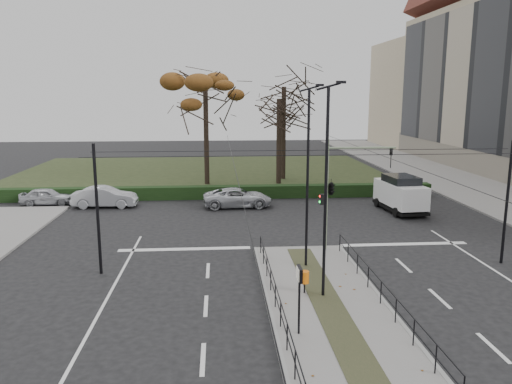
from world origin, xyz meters
The scene contains 19 objects.
ground centered at (0.00, 0.00, 0.00)m, with size 140.00×140.00×0.00m, color black.
median_island centered at (0.00, -2.50, 0.07)m, with size 4.40×15.00×0.14m, color slate.
sidewalk_east centered at (18.00, 22.00, 0.07)m, with size 8.00×90.00×0.14m, color slate.
park centered at (-6.00, 32.00, 0.05)m, with size 38.00×26.00×0.10m, color #273018.
hedge centered at (-6.00, 18.60, 0.50)m, with size 38.00×1.00×1.00m, color black.
median_railing centered at (0.00, -2.60, 0.98)m, with size 4.14×13.24×0.92m.
catenary centered at (0.00, 1.62, 3.42)m, with size 20.00×34.00×6.00m.
traffic_light centered at (1.72, 4.50, 3.48)m, with size 3.90×2.23×5.74m.
litter_bin centered at (-0.71, -1.32, 0.80)m, with size 0.36×0.36×0.92m.
info_panel centered at (-1.51, -4.80, 1.99)m, with size 0.13×0.61×2.36m.
streetlamp_median_near centered at (0.01, -1.65, 4.44)m, with size 0.71×0.14×8.46m.
streetlamp_median_far centered at (-0.05, 1.96, 4.42)m, with size 0.70×0.14×8.42m.
parked_car_first centered at (-16.96, 17.14, 0.65)m, with size 1.52×3.79×1.29m, color #AFB1B7.
parked_car_second centered at (-12.46, 16.08, 0.76)m, with size 1.61×4.61×1.52m, color #AFB1B7.
parked_car_fourth centered at (-2.76, 15.40, 0.70)m, with size 2.31×5.02×1.39m, color #AFB1B7.
white_van centered at (8.57, 13.12, 1.33)m, with size 2.56×5.03×2.56m.
rust_tree centered at (-5.21, 24.87, 8.67)m, with size 7.63×7.63×11.30m.
bare_tree_center centered at (2.10, 27.16, 8.20)m, with size 6.91×6.91×11.61m.
bare_tree_near centered at (1.34, 24.57, 7.18)m, with size 5.43×5.43×10.16m.
Camera 1 is at (-4.12, -20.31, 8.08)m, focal length 35.00 mm.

